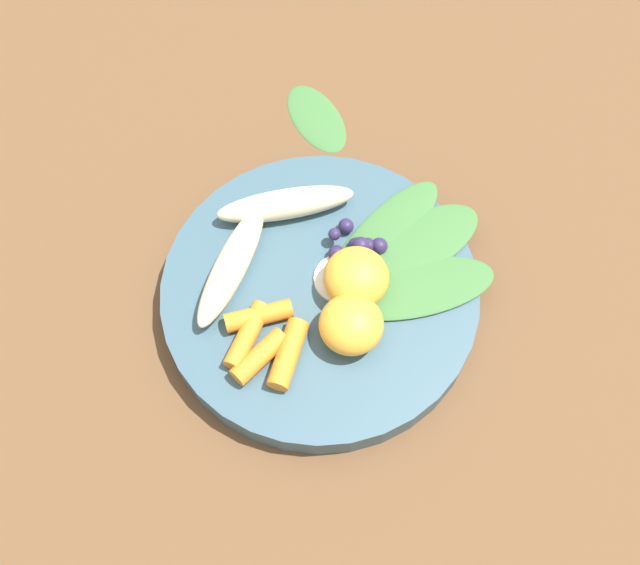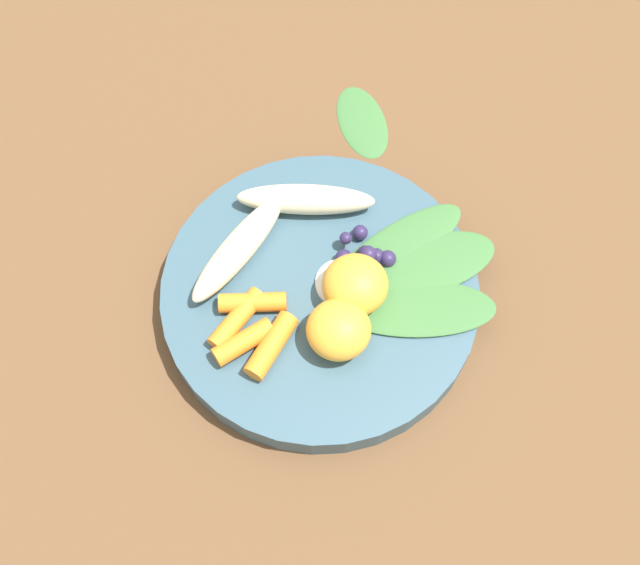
# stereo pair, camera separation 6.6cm
# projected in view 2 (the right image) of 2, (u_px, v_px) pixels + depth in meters

# --- Properties ---
(ground_plane) EXTENTS (2.40, 2.40, 0.00)m
(ground_plane) POSITION_uv_depth(u_px,v_px,m) (320.00, 302.00, 0.69)
(ground_plane) COLOR brown
(bowl) EXTENTS (0.27, 0.27, 0.03)m
(bowl) POSITION_uv_depth(u_px,v_px,m) (320.00, 295.00, 0.68)
(bowl) COLOR #385666
(bowl) RESTS_ON ground_plane
(banana_peeled_left) EXTENTS (0.07, 0.12, 0.03)m
(banana_peeled_left) POSITION_uv_depth(u_px,v_px,m) (238.00, 248.00, 0.67)
(banana_peeled_left) COLOR beige
(banana_peeled_left) RESTS_ON bowl
(banana_peeled_right) EXTENTS (0.12, 0.05, 0.03)m
(banana_peeled_right) POSITION_uv_depth(u_px,v_px,m) (306.00, 199.00, 0.69)
(banana_peeled_right) COLOR beige
(banana_peeled_right) RESTS_ON bowl
(orange_segment_near) EXTENTS (0.05, 0.05, 0.04)m
(orange_segment_near) POSITION_uv_depth(u_px,v_px,m) (355.00, 287.00, 0.65)
(orange_segment_near) COLOR #F4A833
(orange_segment_near) RESTS_ON bowl
(orange_segment_far) EXTENTS (0.05, 0.05, 0.04)m
(orange_segment_far) POSITION_uv_depth(u_px,v_px,m) (339.00, 330.00, 0.63)
(orange_segment_far) COLOR #F4A833
(orange_segment_far) RESTS_ON bowl
(carrot_front) EXTENTS (0.06, 0.03, 0.02)m
(carrot_front) POSITION_uv_depth(u_px,v_px,m) (253.00, 302.00, 0.65)
(carrot_front) COLOR orange
(carrot_front) RESTS_ON bowl
(carrot_mid_left) EXTENTS (0.04, 0.06, 0.02)m
(carrot_mid_left) POSITION_uv_depth(u_px,v_px,m) (237.00, 319.00, 0.65)
(carrot_mid_left) COLOR orange
(carrot_mid_left) RESTS_ON bowl
(carrot_mid_right) EXTENTS (0.05, 0.05, 0.02)m
(carrot_mid_right) POSITION_uv_depth(u_px,v_px,m) (243.00, 342.00, 0.64)
(carrot_mid_right) COLOR orange
(carrot_mid_right) RESTS_ON bowl
(carrot_rear) EXTENTS (0.03, 0.06, 0.02)m
(carrot_rear) POSITION_uv_depth(u_px,v_px,m) (271.00, 346.00, 0.64)
(carrot_rear) COLOR orange
(carrot_rear) RESTS_ON bowl
(blueberry_pile) EXTENTS (0.05, 0.06, 0.03)m
(blueberry_pile) POSITION_uv_depth(u_px,v_px,m) (365.00, 257.00, 0.67)
(blueberry_pile) COLOR #2D234C
(blueberry_pile) RESTS_ON bowl
(coconut_shred_patch) EXTENTS (0.05, 0.05, 0.00)m
(coconut_shred_patch) POSITION_uv_depth(u_px,v_px,m) (342.00, 283.00, 0.67)
(coconut_shred_patch) COLOR white
(coconut_shred_patch) RESTS_ON bowl
(kale_leaf_left) EXTENTS (0.14, 0.08, 0.00)m
(kale_leaf_left) POSITION_uv_depth(u_px,v_px,m) (416.00, 305.00, 0.66)
(kale_leaf_left) COLOR #3D7038
(kale_leaf_left) RESTS_ON bowl
(kale_leaf_right) EXTENTS (0.14, 0.12, 0.00)m
(kale_leaf_right) POSITION_uv_depth(u_px,v_px,m) (422.00, 266.00, 0.67)
(kale_leaf_right) COLOR #3D7038
(kale_leaf_right) RESTS_ON bowl
(kale_leaf_rear) EXTENTS (0.12, 0.13, 0.00)m
(kale_leaf_rear) POSITION_uv_depth(u_px,v_px,m) (398.00, 248.00, 0.68)
(kale_leaf_rear) COLOR #3D7038
(kale_leaf_rear) RESTS_ON bowl
(kale_leaf_stray) EXTENTS (0.08, 0.10, 0.01)m
(kale_leaf_stray) POSITION_uv_depth(u_px,v_px,m) (362.00, 121.00, 0.78)
(kale_leaf_stray) COLOR #3D7038
(kale_leaf_stray) RESTS_ON ground_plane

